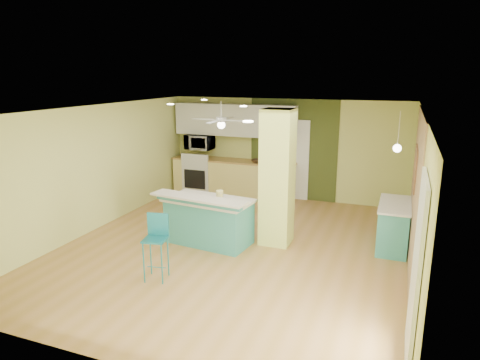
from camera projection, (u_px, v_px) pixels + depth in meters
name	position (u px, v px, depth m)	size (l,w,h in m)	color
floor	(234.00, 247.00, 7.85)	(6.00, 7.00, 0.01)	#A47839
ceiling	(234.00, 109.00, 7.25)	(6.00, 7.00, 0.01)	white
wall_back	(286.00, 149.00, 10.73)	(6.00, 0.01, 2.50)	#C9CD6E
wall_front	(108.00, 259.00, 4.37)	(6.00, 0.01, 2.50)	#C9CD6E
wall_left	(95.00, 168.00, 8.59)	(0.01, 7.00, 2.50)	#C9CD6E
wall_right	(417.00, 198.00, 6.51)	(0.01, 7.00, 2.50)	#C9CD6E
wood_panel	(415.00, 189.00, 7.06)	(0.02, 3.40, 2.50)	#8F7051
olive_accent	(293.00, 150.00, 10.64)	(2.20, 0.02, 2.50)	#3F4B1E
interior_door	(293.00, 160.00, 10.68)	(0.82, 0.05, 2.00)	white
french_door	(416.00, 274.00, 4.49)	(0.04, 1.08, 2.10)	silver
column	(277.00, 178.00, 7.78)	(0.55, 0.55, 2.50)	#D3E369
kitchen_run	(233.00, 178.00, 11.09)	(3.25, 0.63, 0.94)	#E3D377
stove	(200.00, 175.00, 11.41)	(0.76, 0.66, 1.08)	silver
upper_cabinets	(235.00, 120.00, 10.84)	(3.20, 0.34, 0.80)	silver
microwave	(199.00, 142.00, 11.20)	(0.70, 0.48, 0.39)	white
ceiling_fan	(221.00, 120.00, 9.54)	(1.41, 1.41, 0.61)	silver
pendant_lamp	(397.00, 148.00, 7.16)	(0.14, 0.14, 0.69)	white
wall_decor	(415.00, 168.00, 7.18)	(0.03, 0.90, 0.70)	brown
peninsula	(208.00, 220.00, 7.95)	(1.87, 1.16, 0.98)	teal
bar_stool	(157.00, 236.00, 6.53)	(0.40, 0.40, 1.03)	teal
side_counter	(393.00, 225.00, 7.76)	(0.55, 1.29, 0.83)	teal
fruit_bowl	(258.00, 161.00, 10.63)	(0.33, 0.33, 0.08)	#382617
canister	(220.00, 194.00, 7.89)	(0.14, 0.14, 0.15)	yellow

